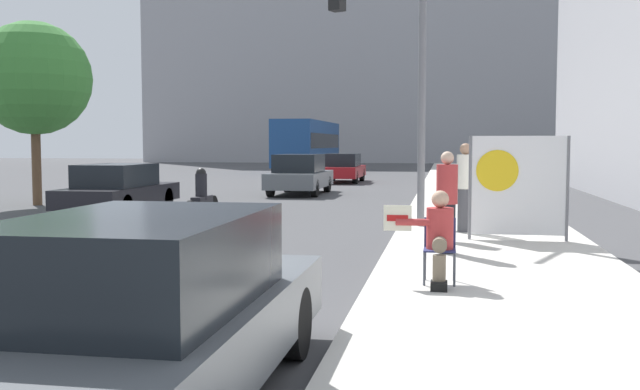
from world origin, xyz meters
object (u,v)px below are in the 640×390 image
Objects in this scene: car_on_road_distant at (343,168)px; traffic_light_pole at (390,44)px; jogger_on_sidewalk at (447,202)px; car_on_road_midblock at (300,174)px; parked_car_curbside at (147,314)px; pedestrian_behind at (465,187)px; motorcycle_on_road at (202,200)px; street_tree_near_curb at (34,79)px; city_bus_on_road at (308,143)px; seated_protester at (438,235)px; car_on_road_nearest at (118,189)px; protest_banner at (517,185)px.

traffic_light_pole is at bearing -78.96° from car_on_road_distant.
car_on_road_midblock is (-5.42, 14.66, -0.23)m from jogger_on_sidewalk.
pedestrian_behind is at bearing 76.02° from parked_car_curbside.
car_on_road_distant is 2.01× the size of motorcycle_on_road.
street_tree_near_curb reaches higher than parked_car_curbside.
parked_car_curbside is (-0.84, -11.01, -3.35)m from traffic_light_pole.
city_bus_on_road is 26.81m from street_tree_near_curb.
traffic_light_pole is (-1.14, 6.67, 3.29)m from seated_protester.
city_bus_on_road reaches higher than jogger_on_sidewalk.
traffic_light_pole is 11.84m from car_on_road_midblock.
car_on_road_nearest is at bearing 116.50° from parked_car_curbside.
car_on_road_nearest is at bearing 151.27° from motorcycle_on_road.
jogger_on_sidewalk is 0.29× the size of street_tree_near_curb.
parked_car_curbside is 42.63m from city_bus_on_road.
parked_car_curbside is at bearing -81.23° from car_on_road_midblock.
car_on_road_nearest is at bearing 140.05° from seated_protester.
parked_car_curbside is at bearing -108.30° from seated_protester.
pedestrian_behind is at bearing -115.68° from jogger_on_sidewalk.
car_on_road_nearest is 8.90m from car_on_road_midblock.
city_bus_on_road is 30.52m from motorcycle_on_road.
street_tree_near_curb is (-7.08, -6.06, 3.15)m from car_on_road_midblock.
traffic_light_pole is at bearing -68.48° from car_on_road_midblock.
street_tree_near_curb is (-12.39, 11.19, 3.13)m from seated_protester.
pedestrian_behind is 0.40× the size of car_on_road_midblock.
car_on_road_midblock is (3.32, 8.26, 0.06)m from car_on_road_nearest.
protest_banner is 0.43× the size of parked_car_curbside.
seated_protester is at bearing -72.89° from car_on_road_midblock.
pedestrian_behind is 0.81× the size of motorcycle_on_road.
city_bus_on_road is (-9.42, 32.19, 0.88)m from pedestrian_behind.
traffic_light_pole reaches higher than pedestrian_behind.
jogger_on_sidewalk reaches higher than seated_protester.
protest_banner is 0.43× the size of car_on_road_nearest.
protest_banner is 0.87× the size of motorcycle_on_road.
traffic_light_pole is 11.54m from parked_car_curbside.
city_bus_on_road reaches higher than car_on_road_midblock.
parked_car_curbside is 18.96m from street_tree_near_curb.
pedestrian_behind is 0.40× the size of car_on_road_distant.
car_on_road_nearest is (-8.74, 6.40, -0.29)m from jogger_on_sidewalk.
jogger_on_sidewalk is 0.93× the size of pedestrian_behind.
pedestrian_behind is at bearing 128.21° from protest_banner.
jogger_on_sidewalk reaches higher than car_on_road_midblock.
protest_banner is 34.91m from city_bus_on_road.
car_on_road_nearest is 3.34m from motorcycle_on_road.
pedestrian_behind is 9.75m from car_on_road_nearest.
motorcycle_on_road is at bearing -29.63° from street_tree_near_curb.
jogger_on_sidewalk is 7.24m from parked_car_curbside.
car_on_road_nearest is (-9.10, 3.48, -0.36)m from pedestrian_behind.
jogger_on_sidewalk is at bearing -72.95° from traffic_light_pole.
car_on_road_midblock is 9.87m from motorcycle_on_road.
jogger_on_sidewalk is 2.19m from protest_banner.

